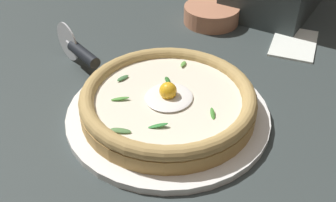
{
  "coord_description": "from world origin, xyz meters",
  "views": [
    {
      "loc": [
        -0.48,
        -0.18,
        0.42
      ],
      "look_at": [
        -0.02,
        0.03,
        0.03
      ],
      "focal_mm": 42.06,
      "sensor_mm": 36.0,
      "label": 1
    }
  ],
  "objects": [
    {
      "name": "pizza_cutter",
      "position": [
        0.04,
        0.25,
        0.04
      ],
      "size": [
        0.07,
        0.14,
        0.08
      ],
      "color": "silver",
      "rests_on": "ground"
    },
    {
      "name": "pizza_plate",
      "position": [
        -0.02,
        0.03,
        0.01
      ],
      "size": [
        0.33,
        0.33,
        0.01
      ],
      "primitive_type": "cylinder",
      "color": "white",
      "rests_on": "ground"
    },
    {
      "name": "ground_plane",
      "position": [
        0.0,
        0.0,
        -0.01
      ],
      "size": [
        2.4,
        2.4,
        0.03
      ],
      "primitive_type": "cube",
      "color": "#343D3C",
      "rests_on": "ground"
    },
    {
      "name": "folded_napkin",
      "position": [
        0.31,
        -0.12,
        0.0
      ],
      "size": [
        0.14,
        0.1,
        0.01
      ],
      "primitive_type": "cube",
      "rotation": [
        0.0,
        0.0,
        3.2
      ],
      "color": "white",
      "rests_on": "ground"
    },
    {
      "name": "pizza",
      "position": [
        -0.02,
        0.03,
        0.03
      ],
      "size": [
        0.28,
        0.28,
        0.06
      ],
      "color": "tan",
      "rests_on": "pizza_plate"
    },
    {
      "name": "side_bowl",
      "position": [
        0.33,
        0.08,
        0.02
      ],
      "size": [
        0.13,
        0.13,
        0.04
      ],
      "primitive_type": "cylinder",
      "color": "#B97858",
      "rests_on": "ground"
    }
  ]
}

